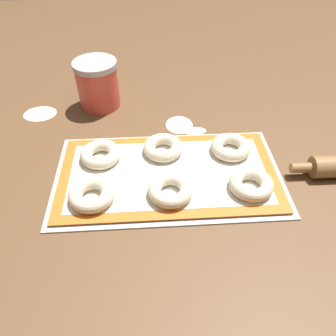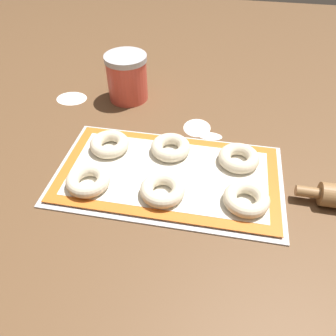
{
  "view_description": "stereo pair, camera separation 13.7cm",
  "coord_description": "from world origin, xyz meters",
  "px_view_note": "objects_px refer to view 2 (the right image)",
  "views": [
    {
      "loc": [
        -0.04,
        -0.56,
        0.55
      ],
      "look_at": [
        -0.0,
        -0.0,
        0.03
      ],
      "focal_mm": 35.0,
      "sensor_mm": 36.0,
      "label": 1
    },
    {
      "loc": [
        0.1,
        -0.55,
        0.55
      ],
      "look_at": [
        -0.0,
        -0.0,
        0.03
      ],
      "focal_mm": 35.0,
      "sensor_mm": 36.0,
      "label": 2
    }
  ],
  "objects_px": {
    "bagel_front_left": "(88,180)",
    "bagel_back_left": "(109,144)",
    "bagel_back_center": "(171,147)",
    "flour_canister": "(127,77)",
    "bagel_back_right": "(239,158)",
    "baking_tray": "(168,175)",
    "bagel_front_center": "(162,190)",
    "bagel_front_right": "(246,199)"
  },
  "relations": [
    {
      "from": "baking_tray",
      "to": "bagel_front_center",
      "type": "height_order",
      "value": "bagel_front_center"
    },
    {
      "from": "bagel_back_left",
      "to": "flour_canister",
      "type": "relative_size",
      "value": 0.71
    },
    {
      "from": "bagel_front_center",
      "to": "bagel_front_right",
      "type": "bearing_deg",
      "value": 2.07
    },
    {
      "from": "bagel_back_left",
      "to": "bagel_back_right",
      "type": "height_order",
      "value": "same"
    },
    {
      "from": "bagel_front_center",
      "to": "bagel_back_right",
      "type": "bearing_deg",
      "value": 39.9
    },
    {
      "from": "baking_tray",
      "to": "bagel_back_right",
      "type": "bearing_deg",
      "value": 22.15
    },
    {
      "from": "bagel_back_left",
      "to": "flour_canister",
      "type": "bearing_deg",
      "value": 95.25
    },
    {
      "from": "bagel_back_left",
      "to": "bagel_front_right",
      "type": "bearing_deg",
      "value": -19.77
    },
    {
      "from": "bagel_front_center",
      "to": "bagel_back_right",
      "type": "distance_m",
      "value": 0.21
    },
    {
      "from": "bagel_front_center",
      "to": "bagel_back_right",
      "type": "xyz_separation_m",
      "value": [
        0.16,
        0.14,
        0.0
      ]
    },
    {
      "from": "bagel_back_right",
      "to": "bagel_front_right",
      "type": "bearing_deg",
      "value": -81.5
    },
    {
      "from": "bagel_front_center",
      "to": "bagel_back_right",
      "type": "relative_size",
      "value": 1.0
    },
    {
      "from": "bagel_front_center",
      "to": "baking_tray",
      "type": "bearing_deg",
      "value": 89.17
    },
    {
      "from": "flour_canister",
      "to": "bagel_front_left",
      "type": "bearing_deg",
      "value": -87.56
    },
    {
      "from": "bagel_front_left",
      "to": "bagel_front_center",
      "type": "distance_m",
      "value": 0.17
    },
    {
      "from": "bagel_front_right",
      "to": "flour_canister",
      "type": "relative_size",
      "value": 0.71
    },
    {
      "from": "bagel_front_right",
      "to": "flour_canister",
      "type": "bearing_deg",
      "value": 133.37
    },
    {
      "from": "bagel_front_right",
      "to": "baking_tray",
      "type": "bearing_deg",
      "value": 160.63
    },
    {
      "from": "bagel_front_center",
      "to": "bagel_front_right",
      "type": "xyz_separation_m",
      "value": [
        0.18,
        0.01,
        0.0
      ]
    },
    {
      "from": "bagel_front_center",
      "to": "bagel_front_right",
      "type": "relative_size",
      "value": 1.0
    },
    {
      "from": "bagel_front_right",
      "to": "bagel_back_right",
      "type": "xyz_separation_m",
      "value": [
        -0.02,
        0.13,
        0.0
      ]
    },
    {
      "from": "bagel_front_center",
      "to": "bagel_back_center",
      "type": "xyz_separation_m",
      "value": [
        -0.01,
        0.15,
        0.0
      ]
    },
    {
      "from": "baking_tray",
      "to": "bagel_back_center",
      "type": "height_order",
      "value": "bagel_back_center"
    },
    {
      "from": "bagel_front_left",
      "to": "bagel_back_left",
      "type": "height_order",
      "value": "same"
    },
    {
      "from": "baking_tray",
      "to": "bagel_back_left",
      "type": "xyz_separation_m",
      "value": [
        -0.16,
        0.06,
        0.02
      ]
    },
    {
      "from": "bagel_front_center",
      "to": "bagel_back_center",
      "type": "relative_size",
      "value": 1.0
    },
    {
      "from": "flour_canister",
      "to": "baking_tray",
      "type": "bearing_deg",
      "value": -60.19
    },
    {
      "from": "bagel_front_left",
      "to": "bagel_back_center",
      "type": "distance_m",
      "value": 0.22
    },
    {
      "from": "bagel_front_left",
      "to": "flour_canister",
      "type": "xyz_separation_m",
      "value": [
        -0.02,
        0.4,
        0.04
      ]
    },
    {
      "from": "bagel_front_center",
      "to": "bagel_back_center",
      "type": "bearing_deg",
      "value": 92.57
    },
    {
      "from": "bagel_back_left",
      "to": "bagel_back_center",
      "type": "relative_size",
      "value": 1.0
    },
    {
      "from": "bagel_back_left",
      "to": "bagel_back_right",
      "type": "bearing_deg",
      "value": 1.1
    },
    {
      "from": "baking_tray",
      "to": "bagel_front_left",
      "type": "distance_m",
      "value": 0.19
    },
    {
      "from": "bagel_front_left",
      "to": "flour_canister",
      "type": "height_order",
      "value": "flour_canister"
    },
    {
      "from": "baking_tray",
      "to": "bagel_front_right",
      "type": "bearing_deg",
      "value": -19.37
    },
    {
      "from": "bagel_back_center",
      "to": "flour_canister",
      "type": "bearing_deg",
      "value": 125.58
    },
    {
      "from": "baking_tray",
      "to": "bagel_front_left",
      "type": "height_order",
      "value": "bagel_front_left"
    },
    {
      "from": "baking_tray",
      "to": "flour_canister",
      "type": "xyz_separation_m",
      "value": [
        -0.19,
        0.33,
        0.07
      ]
    },
    {
      "from": "bagel_back_center",
      "to": "baking_tray",
      "type": "bearing_deg",
      "value": -84.27
    },
    {
      "from": "bagel_front_center",
      "to": "bagel_back_left",
      "type": "height_order",
      "value": "same"
    },
    {
      "from": "bagel_front_right",
      "to": "bagel_back_center",
      "type": "relative_size",
      "value": 1.0
    },
    {
      "from": "bagel_front_left",
      "to": "bagel_front_center",
      "type": "relative_size",
      "value": 1.0
    }
  ]
}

